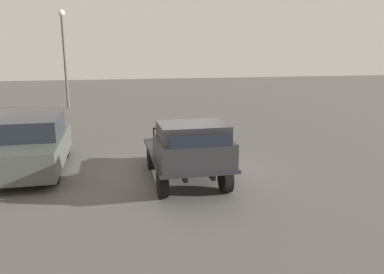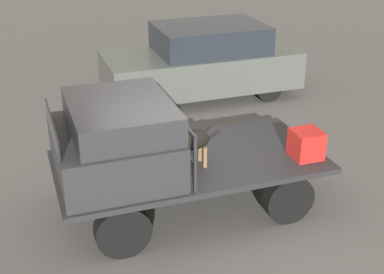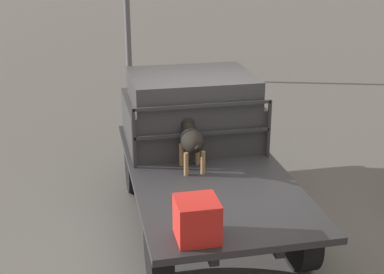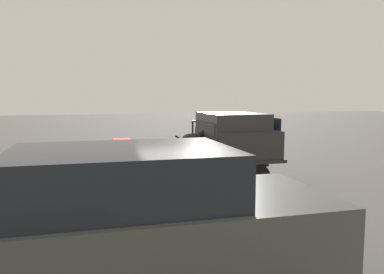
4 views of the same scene
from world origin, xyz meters
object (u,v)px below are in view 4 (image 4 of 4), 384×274
Objects in this scene: dog at (195,139)px; parked_sedan at (138,221)px; cargo_crate at (121,148)px; flatbed_truck at (193,165)px.

parked_sedan is (-1.94, -4.63, -0.37)m from dog.
cargo_crate is 4.94m from parked_sedan.
flatbed_truck is 1.77m from cargo_crate.
flatbed_truck is 0.89× the size of parked_sedan.
parked_sedan is (-0.20, -4.93, -0.18)m from cargo_crate.
dog is (0.09, 0.20, 0.62)m from flatbed_truck.
flatbed_truck is at bearing 64.84° from parked_sedan.
dog is at bearing 64.72° from parked_sedan.
dog is at bearing -9.86° from cargo_crate.
cargo_crate is at bearing 160.47° from dog.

